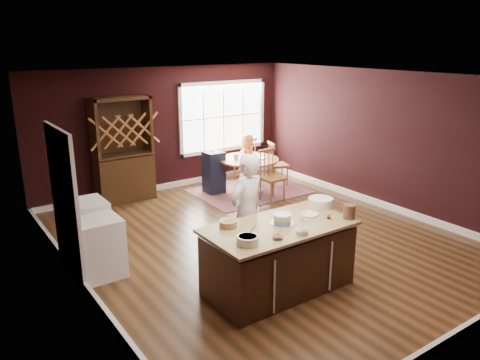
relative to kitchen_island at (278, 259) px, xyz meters
name	(u,v)px	position (x,y,z in m)	size (l,w,h in m)	color
room_shell	(262,162)	(0.81, 1.45, 0.91)	(7.00, 7.00, 7.00)	#57341C
window	(223,117)	(2.31, 4.92, 1.06)	(2.36, 0.10, 1.66)	white
doorway	(65,206)	(-2.16, 2.05, 0.59)	(0.08, 1.26, 2.13)	white
kitchen_island	(278,259)	(0.00, 0.00, 0.00)	(1.99, 1.04, 0.92)	black
dining_table	(249,168)	(2.18, 3.68, 0.10)	(1.30, 1.30, 0.75)	brown
baker	(247,212)	(0.02, 0.76, 0.42)	(0.63, 0.41, 1.73)	silver
layer_cake	(282,219)	(0.07, 0.02, 0.55)	(0.33, 0.33, 0.13)	white
bowl_blue	(248,240)	(-0.68, -0.24, 0.53)	(0.27, 0.27, 0.10)	white
bowl_yellow	(228,224)	(-0.58, 0.33, 0.52)	(0.23, 0.23, 0.09)	#A87C45
bowl_pink	(278,237)	(-0.30, -0.33, 0.51)	(0.13, 0.13, 0.05)	white
bowl_olive	(302,232)	(0.04, -0.39, 0.51)	(0.15, 0.15, 0.06)	beige
drinking_glass	(303,216)	(0.35, -0.07, 0.56)	(0.08, 0.08, 0.15)	white
dinner_plate	(309,214)	(0.58, 0.06, 0.49)	(0.27, 0.27, 0.02)	beige
white_tub	(321,202)	(0.96, 0.23, 0.54)	(0.36, 0.36, 0.12)	white
stoneware_crock	(349,212)	(0.93, -0.35, 0.58)	(0.16, 0.16, 0.19)	#46371E
toy_figurine	(329,216)	(0.69, -0.20, 0.52)	(0.05, 0.05, 0.09)	#E0A507
rug	(249,191)	(2.18, 3.68, -0.43)	(2.35, 1.82, 0.01)	brown
chair_east	(278,163)	(3.05, 3.72, 0.07)	(0.43, 0.41, 1.02)	brown
chair_south	(272,176)	(2.19, 2.87, 0.11)	(0.46, 0.44, 1.09)	brown
chair_north	(245,159)	(2.59, 4.42, 0.09)	(0.45, 0.43, 1.06)	olive
seated_woman	(247,159)	(2.47, 4.17, 0.16)	(0.58, 0.38, 1.19)	#CE7442
high_chair	(214,171)	(1.50, 4.05, 0.04)	(0.39, 0.39, 0.96)	#1B203D
toddler	(211,157)	(1.43, 4.03, 0.37)	(0.18, 0.14, 0.26)	#8CA5BF
table_plate	(261,158)	(2.40, 3.54, 0.32)	(0.21, 0.21, 0.02)	beige
table_cup	(236,157)	(1.93, 3.82, 0.36)	(0.13, 0.13, 0.10)	silver
hutch	(123,150)	(-0.29, 4.67, 0.64)	(1.18, 0.49, 2.16)	#3B2412
washer	(100,247)	(-1.83, 1.73, -0.01)	(0.59, 0.57, 0.86)	silver
dryer	(86,231)	(-1.83, 2.37, 0.02)	(0.64, 0.62, 0.93)	silver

